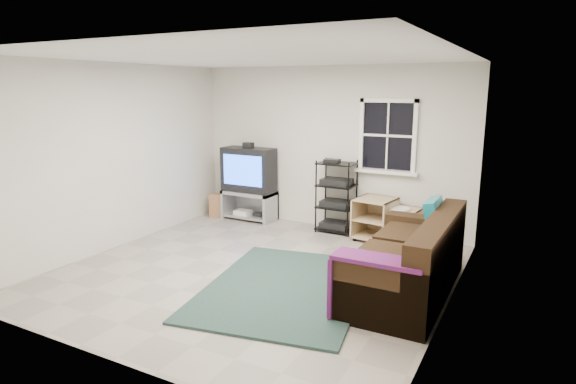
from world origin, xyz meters
The scene contains 8 objects.
room centered at (0.95, 2.27, 1.48)m, with size 4.60×4.62×4.60m.
tv_unit centered at (-1.39, 2.05, 0.74)m, with size 0.92×0.46×1.35m.
av_rack centered at (0.22, 2.07, 0.50)m, with size 0.58×0.42×1.15m.
side_table_left centered at (0.92, 1.97, 0.34)m, with size 0.62×0.62×0.64m.
side_table_right centered at (1.32, 2.03, 0.30)m, with size 0.51×0.51×0.54m.
sofa centered at (1.84, 0.25, 0.34)m, with size 0.95×2.14×0.98m.
shag_rug centered at (0.58, -0.30, 0.01)m, with size 1.73×2.39×0.03m, color black.
paper_bag centered at (-1.97, 1.92, 0.21)m, with size 0.29×0.19×0.41m, color #905F40.
Camera 1 is at (3.02, -4.84, 2.25)m, focal length 30.00 mm.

